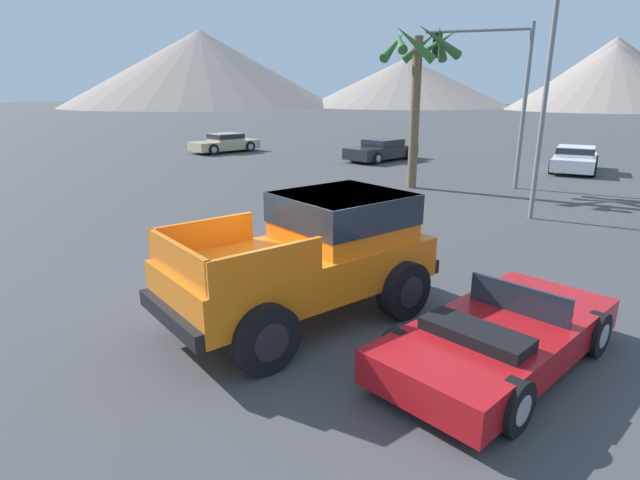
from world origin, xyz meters
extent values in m
plane|color=#424244|center=(0.00, 0.00, 0.00)|extent=(320.00, 320.00, 0.00)
cube|color=orange|center=(0.03, -0.45, 0.90)|extent=(4.13, 4.82, 0.69)
cube|color=orange|center=(0.52, 0.29, 1.65)|extent=(2.61, 2.65, 0.80)
cube|color=#1E2833|center=(0.52, 0.29, 1.79)|extent=(2.67, 2.70, 0.51)
cube|color=orange|center=(-1.46, -0.96, 1.49)|extent=(1.05, 1.53, 0.48)
cube|color=orange|center=(0.14, -2.02, 1.49)|extent=(1.05, 1.53, 0.48)
cube|color=orange|center=(-1.13, -2.20, 1.49)|extent=(1.64, 1.13, 0.48)
cube|color=black|center=(1.29, 1.44, 0.67)|extent=(1.72, 1.22, 0.24)
cube|color=black|center=(-1.23, -2.35, 0.67)|extent=(1.72, 1.22, 0.24)
cylinder|color=black|center=(-0.07, 1.27, 0.49)|extent=(0.83, 1.01, 0.99)
cylinder|color=#232326|center=(-0.07, 1.27, 0.49)|extent=(0.60, 0.65, 0.54)
cylinder|color=black|center=(1.65, 0.13, 0.49)|extent=(0.83, 1.01, 0.99)
cylinder|color=#232326|center=(1.65, 0.13, 0.49)|extent=(0.60, 0.65, 0.54)
cylinder|color=black|center=(-1.60, -1.03, 0.49)|extent=(0.83, 1.01, 0.99)
cylinder|color=#232326|center=(-1.60, -1.03, 0.49)|extent=(0.60, 0.65, 0.54)
cylinder|color=black|center=(0.12, -2.18, 0.49)|extent=(0.83, 1.01, 0.99)
cylinder|color=#232326|center=(0.12, -2.18, 0.49)|extent=(0.60, 0.65, 0.54)
cube|color=#B21419|center=(3.17, -1.00, 0.41)|extent=(3.48, 4.42, 0.46)
cube|color=#1E2833|center=(3.39, -0.61, 0.86)|extent=(1.32, 0.76, 0.42)
cube|color=black|center=(2.83, -1.63, 0.72)|extent=(1.49, 1.17, 0.16)
cylinder|color=black|center=(3.05, 0.51, 0.33)|extent=(0.51, 0.68, 0.66)
cylinder|color=#9E9EA3|center=(3.05, 0.51, 0.33)|extent=(0.38, 0.43, 0.36)
cylinder|color=black|center=(4.51, -0.29, 0.33)|extent=(0.51, 0.68, 0.66)
cylinder|color=#9E9EA3|center=(4.51, -0.29, 0.33)|extent=(0.38, 0.43, 0.36)
cylinder|color=black|center=(1.84, -1.71, 0.33)|extent=(0.51, 0.68, 0.66)
cylinder|color=#9E9EA3|center=(1.84, -1.71, 0.33)|extent=(0.38, 0.43, 0.36)
cylinder|color=black|center=(3.30, -2.51, 0.33)|extent=(0.51, 0.68, 0.66)
cylinder|color=#9E9EA3|center=(3.30, -2.51, 0.33)|extent=(0.38, 0.43, 0.36)
cube|color=white|center=(6.94, 18.83, 0.47)|extent=(2.59, 4.54, 0.57)
cube|color=white|center=(6.92, 18.73, 0.98)|extent=(1.90, 2.07, 0.46)
cube|color=#1E2833|center=(6.92, 18.73, 1.03)|extent=(1.95, 2.11, 0.27)
cylinder|color=black|center=(6.35, 20.30, 0.34)|extent=(0.35, 0.71, 0.68)
cylinder|color=#9E9EA3|center=(6.35, 20.30, 0.34)|extent=(0.30, 0.41, 0.37)
cylinder|color=black|center=(8.05, 19.97, 0.34)|extent=(0.35, 0.71, 0.68)
cylinder|color=#9E9EA3|center=(8.05, 19.97, 0.34)|extent=(0.30, 0.41, 0.37)
cylinder|color=black|center=(5.84, 17.70, 0.34)|extent=(0.35, 0.71, 0.68)
cylinder|color=#9E9EA3|center=(5.84, 17.70, 0.34)|extent=(0.30, 0.41, 0.37)
cylinder|color=black|center=(7.54, 17.37, 0.34)|extent=(0.35, 0.71, 0.68)
cylinder|color=#9E9EA3|center=(7.54, 17.37, 0.34)|extent=(0.30, 0.41, 0.37)
cube|color=tan|center=(-12.90, 20.81, 0.45)|extent=(3.70, 4.59, 0.53)
cube|color=tan|center=(-12.84, 20.90, 0.95)|extent=(2.27, 2.34, 0.46)
cube|color=#1E2833|center=(-12.84, 20.90, 1.00)|extent=(2.32, 2.39, 0.28)
cylinder|color=black|center=(-12.82, 19.23, 0.33)|extent=(0.53, 0.69, 0.67)
cylinder|color=#9E9EA3|center=(-12.82, 19.23, 0.33)|extent=(0.39, 0.44, 0.37)
cylinder|color=black|center=(-14.31, 20.10, 0.33)|extent=(0.53, 0.69, 0.67)
cylinder|color=#9E9EA3|center=(-14.31, 20.10, 0.33)|extent=(0.39, 0.44, 0.37)
cylinder|color=black|center=(-11.49, 21.51, 0.33)|extent=(0.53, 0.69, 0.67)
cylinder|color=#9E9EA3|center=(-11.49, 21.51, 0.33)|extent=(0.39, 0.44, 0.37)
cylinder|color=black|center=(-12.97, 22.38, 0.33)|extent=(0.53, 0.69, 0.67)
cylinder|color=#9E9EA3|center=(-12.97, 22.38, 0.33)|extent=(0.39, 0.44, 0.37)
cube|color=#232328|center=(-2.67, 19.97, 0.48)|extent=(3.68, 4.81, 0.60)
cube|color=#232328|center=(-2.62, 20.07, 0.97)|extent=(2.27, 2.40, 0.38)
cube|color=#1E2833|center=(-2.62, 20.07, 1.02)|extent=(2.32, 2.45, 0.23)
cylinder|color=black|center=(-2.57, 18.34, 0.32)|extent=(0.50, 0.67, 0.65)
cylinder|color=#9E9EA3|center=(-2.57, 18.34, 0.32)|extent=(0.37, 0.42, 0.36)
cylinder|color=black|center=(-4.08, 19.14, 0.32)|extent=(0.50, 0.67, 0.65)
cylinder|color=#9E9EA3|center=(-4.08, 19.14, 0.32)|extent=(0.37, 0.42, 0.36)
cylinder|color=black|center=(-1.26, 20.80, 0.32)|extent=(0.50, 0.67, 0.65)
cylinder|color=#9E9EA3|center=(-1.26, 20.80, 0.32)|extent=(0.37, 0.42, 0.36)
cylinder|color=black|center=(-2.77, 21.61, 0.32)|extent=(0.50, 0.67, 0.65)
cylinder|color=#9E9EA3|center=(-2.77, 21.61, 0.32)|extent=(0.37, 0.42, 0.36)
cylinder|color=slate|center=(4.06, 13.32, 3.08)|extent=(0.16, 0.16, 6.16)
cylinder|color=slate|center=(2.14, 13.32, 5.91)|extent=(3.85, 0.11, 0.11)
cube|color=black|center=(0.67, 13.32, 5.41)|extent=(0.34, 0.26, 0.90)
sphere|color=red|center=(0.67, 13.47, 5.68)|extent=(0.20, 0.20, 0.20)
sphere|color=orange|center=(0.67, 13.47, 5.41)|extent=(0.20, 0.20, 0.20)
sphere|color=green|center=(0.67, 13.47, 5.14)|extent=(0.20, 0.20, 0.20)
cylinder|color=slate|center=(4.26, 8.23, 3.92)|extent=(0.14, 0.14, 7.84)
cylinder|color=brown|center=(0.11, 12.09, 2.83)|extent=(0.36, 0.59, 5.67)
cone|color=#2D6028|center=(0.91, 12.16, 5.39)|extent=(0.44, 1.51, 1.29)
cone|color=#2D6028|center=(0.60, 13.13, 5.43)|extent=(1.98, 1.29, 1.20)
cone|color=#2D6028|center=(0.06, 13.00, 5.38)|extent=(1.48, 0.44, 1.29)
cone|color=#2D6028|center=(-0.86, 12.46, 5.39)|extent=(0.83, 1.93, 1.34)
cone|color=#2D6028|center=(-0.56, 11.96, 5.48)|extent=(0.83, 1.46, 1.00)
cone|color=#2D6028|center=(0.08, 11.32, 5.34)|extent=(1.59, 0.41, 1.43)
cone|color=#2D6028|center=(0.91, 11.51, 5.43)|extent=(1.63, 1.80, 1.23)
cone|color=gray|center=(-66.31, 108.62, 9.18)|extent=(68.18, 68.18, 18.35)
cone|color=gray|center=(26.48, 111.90, 6.41)|extent=(40.84, 40.84, 12.83)
cone|color=gray|center=(-17.20, 124.33, 5.91)|extent=(50.91, 50.91, 11.81)
cone|color=gray|center=(29.88, 129.76, 7.92)|extent=(42.41, 42.41, 15.84)
camera|label=1|loc=(2.72, -7.75, 3.70)|focal=28.00mm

